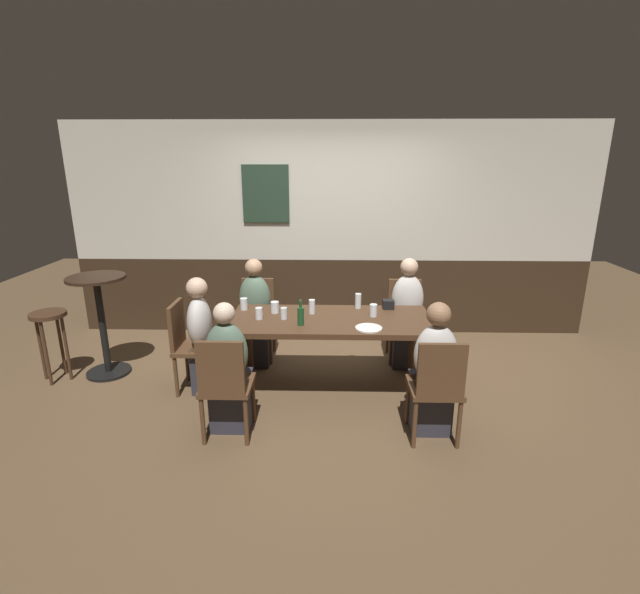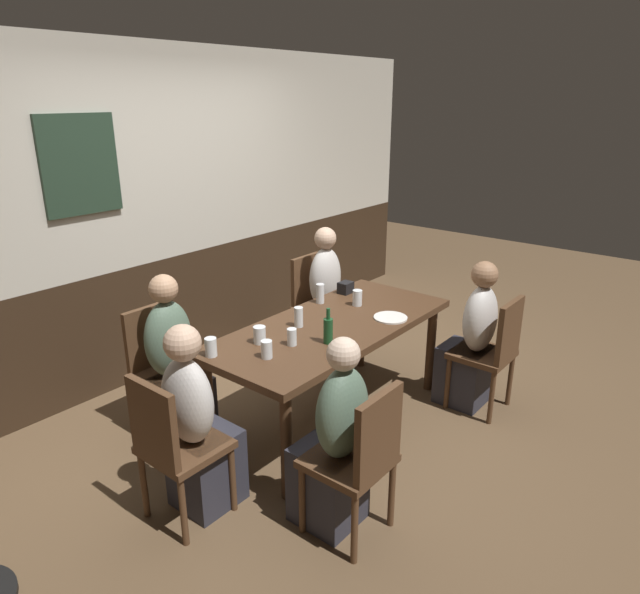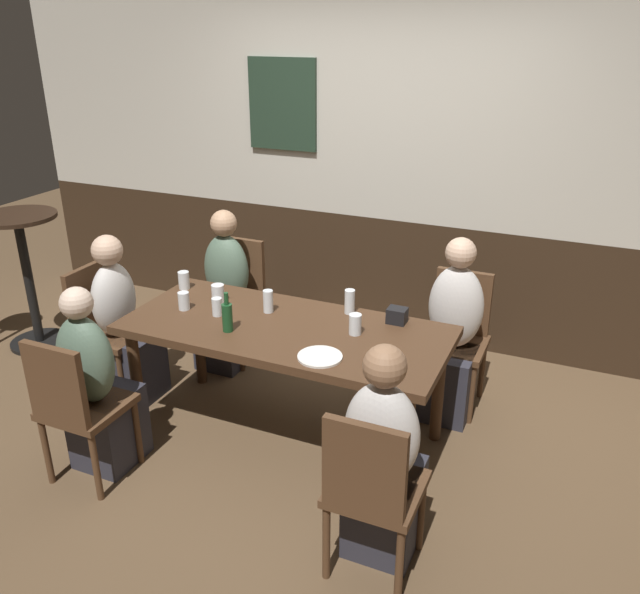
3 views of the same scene
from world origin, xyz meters
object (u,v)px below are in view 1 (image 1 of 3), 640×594
chair_right_near (437,385)px  plate_white_large (369,328)px  person_left_far (255,320)px  pint_glass_pale (244,305)px  person_left_near (230,377)px  tumbler_short (373,311)px  highball_clear (275,308)px  tumbler_water (358,302)px  beer_glass_tall (312,307)px  beer_bottle_green (301,315)px  chair_left_near (225,382)px  chair_left_far (258,314)px  person_head_west (206,344)px  chair_head_west (189,341)px  bar_stool (50,327)px  person_right_far (407,320)px  beer_glass_half (284,314)px  dining_table (331,326)px  pint_glass_stout (259,314)px  person_right_near (433,378)px  side_bar_table (102,318)px  condiment_caddy (389,304)px  chair_right_far (405,315)px

chair_right_near → plate_white_large: 0.79m
person_left_far → plate_white_large: person_left_far is taller
chair_right_near → pint_glass_pale: chair_right_near is taller
person_left_near → tumbler_short: (1.22, 0.73, 0.33)m
highball_clear → tumbler_water: bearing=11.6°
person_left_far → highball_clear: 0.66m
tumbler_water → beer_glass_tall: bearing=-158.3°
beer_bottle_green → plate_white_large: size_ratio=0.99×
chair_left_near → chair_left_far: same height
person_head_west → highball_clear: size_ratio=10.18×
chair_head_west → bar_stool: bearing=173.5°
chair_left_far → highball_clear: 0.79m
person_head_west → tumbler_water: person_head_west is taller
person_right_far → plate_white_large: 1.08m
highball_clear → plate_white_large: size_ratio=0.47×
chair_right_near → bar_stool: (-3.60, 0.99, 0.07)m
beer_glass_half → dining_table: bearing=3.3°
person_left_near → highball_clear: bearing=70.8°
pint_glass_stout → plate_white_large: size_ratio=0.46×
chair_left_near → person_right_near: person_right_near is taller
person_left_far → pint_glass_stout: size_ratio=10.52×
chair_right_near → person_left_far: 2.22m
chair_left_far → beer_glass_tall: chair_left_far is taller
person_right_near → chair_left_near: bearing=-174.3°
chair_right_near → tumbler_water: 1.31m
tumbler_water → dining_table: bearing=-130.2°
person_right_far → tumbler_water: size_ratio=7.89×
side_bar_table → beer_bottle_green: bearing=-13.4°
chair_head_west → plate_white_large: chair_head_west is taller
person_left_near → highball_clear: (0.28, 0.82, 0.32)m
bar_stool → chair_head_west: bearing=-6.5°
condiment_caddy → beer_glass_tall: bearing=-167.6°
person_left_near → plate_white_large: 1.26m
beer_bottle_green → beer_glass_tall: bearing=74.9°
tumbler_short → bar_stool: tumbler_short is taller
dining_table → person_left_near: (-0.82, -0.66, -0.20)m
chair_head_west → chair_left_near: bearing=-57.5°
tumbler_short → condiment_caddy: size_ratio=1.07×
dining_table → chair_left_far: (-0.82, 0.83, -0.16)m
chair_right_far → highball_clear: size_ratio=7.97×
chair_left_far → person_left_near: size_ratio=0.79×
chair_left_near → beer_glass_tall: (0.64, 0.97, 0.31)m
person_left_near → plate_white_large: bearing=19.1°
beer_glass_half → chair_left_far: bearing=114.5°
tumbler_short → pint_glass_pale: size_ratio=1.03×
person_right_far → plate_white_large: (-0.49, -0.93, 0.26)m
person_right_near → person_right_far: bearing=90.0°
chair_right_near → chair_left_near: size_ratio=1.00×
person_head_west → highball_clear: (0.65, 0.15, 0.31)m
tumbler_water → person_right_far: bearing=32.0°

